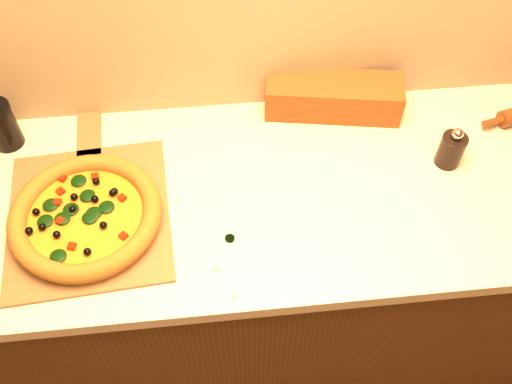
{
  "coord_description": "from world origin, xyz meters",
  "views": [
    {
      "loc": [
        -0.12,
        0.53,
        2.1
      ],
      "look_at": [
        -0.04,
        1.38,
        0.96
      ],
      "focal_mm": 40.0,
      "sensor_mm": 36.0,
      "label": 1
    }
  ],
  "objects_px": {
    "pizza_peel": "(89,210)",
    "pepper_grinder": "(451,149)",
    "pizza": "(86,216)",
    "dark_jar": "(1,125)"
  },
  "relations": [
    {
      "from": "pizza_peel",
      "to": "pepper_grinder",
      "type": "height_order",
      "value": "pepper_grinder"
    },
    {
      "from": "dark_jar",
      "to": "pepper_grinder",
      "type": "bearing_deg",
      "value": -9.23
    },
    {
      "from": "pizza_peel",
      "to": "pepper_grinder",
      "type": "bearing_deg",
      "value": 0.01
    },
    {
      "from": "pizza",
      "to": "pepper_grinder",
      "type": "bearing_deg",
      "value": 6.19
    },
    {
      "from": "pepper_grinder",
      "to": "dark_jar",
      "type": "bearing_deg",
      "value": 170.77
    },
    {
      "from": "pepper_grinder",
      "to": "pizza",
      "type": "bearing_deg",
      "value": -173.81
    },
    {
      "from": "pizza",
      "to": "dark_jar",
      "type": "height_order",
      "value": "dark_jar"
    },
    {
      "from": "pepper_grinder",
      "to": "dark_jar",
      "type": "distance_m",
      "value": 1.21
    },
    {
      "from": "pizza_peel",
      "to": "dark_jar",
      "type": "height_order",
      "value": "dark_jar"
    },
    {
      "from": "pizza_peel",
      "to": "pepper_grinder",
      "type": "distance_m",
      "value": 0.96
    }
  ]
}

